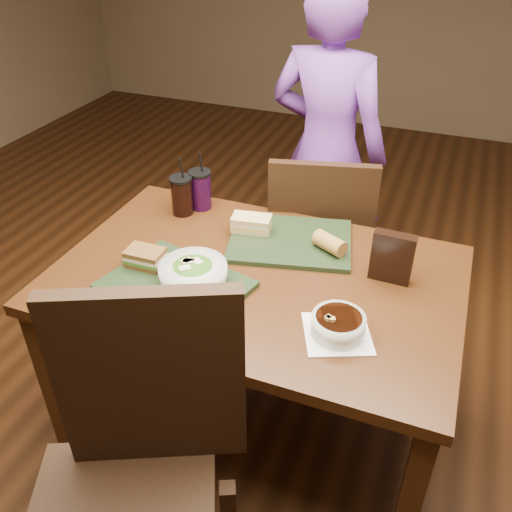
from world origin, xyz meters
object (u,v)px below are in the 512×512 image
(chair_far, at_px, (324,247))
(tray_far, at_px, (290,241))
(chair_near, at_px, (137,468))
(sandwich_far, at_px, (251,223))
(baguette_near, at_px, (190,305))
(diner, at_px, (326,153))
(cup_berry, at_px, (201,189))
(sandwich_near, at_px, (145,257))
(chip_bag, at_px, (392,257))
(soup_bowl, at_px, (338,325))
(baguette_far, at_px, (330,243))
(cup_cola, at_px, (182,195))
(salad_bowl, at_px, (193,272))
(dining_table, at_px, (256,296))
(tray_near, at_px, (175,286))

(chair_far, height_order, tray_far, chair_far)
(chair_near, bearing_deg, sandwich_far, 92.89)
(sandwich_far, height_order, baguette_near, baguette_near)
(diner, relative_size, baguette_near, 12.91)
(chair_near, height_order, cup_berry, chair_near)
(sandwich_far, bearing_deg, sandwich_near, -126.32)
(cup_berry, relative_size, chip_bag, 1.39)
(soup_bowl, distance_m, cup_berry, 0.85)
(baguette_near, bearing_deg, chip_bag, 38.41)
(chair_near, xyz_separation_m, baguette_near, (-0.04, 0.40, 0.21))
(baguette_far, bearing_deg, chair_near, -106.13)
(tray_far, distance_m, chip_bag, 0.38)
(cup_cola, bearing_deg, baguette_near, -60.22)
(sandwich_near, relative_size, chip_bag, 0.72)
(diner, height_order, tray_far, diner)
(diner, height_order, baguette_near, diner)
(salad_bowl, distance_m, cup_cola, 0.47)
(salad_bowl, bearing_deg, chair_far, 70.73)
(baguette_far, xyz_separation_m, chip_bag, (0.22, -0.07, 0.04))
(chair_far, relative_size, sandwich_near, 7.80)
(soup_bowl, xyz_separation_m, baguette_near, (-0.41, -0.09, 0.01))
(dining_table, distance_m, baguette_near, 0.32)
(cup_cola, height_order, cup_berry, cup_berry)
(tray_near, distance_m, sandwich_near, 0.15)
(tray_near, xyz_separation_m, chip_bag, (0.61, 0.29, 0.08))
(soup_bowl, xyz_separation_m, cup_berry, (-0.68, 0.52, 0.04))
(chair_far, xyz_separation_m, baguette_far, (0.10, -0.38, 0.27))
(sandwich_far, xyz_separation_m, cup_berry, (-0.26, 0.12, 0.03))
(chair_near, relative_size, tray_far, 2.53)
(chip_bag, bearing_deg, soup_bowl, -104.67)
(tray_near, distance_m, tray_far, 0.45)
(sandwich_near, bearing_deg, tray_far, 39.50)
(sandwich_far, bearing_deg, diner, 84.00)
(tray_near, relative_size, chip_bag, 2.48)
(salad_bowl, distance_m, chip_bag, 0.62)
(salad_bowl, xyz_separation_m, baguette_far, (0.35, 0.33, -0.01))
(cup_berry, bearing_deg, diner, 61.69)
(baguette_near, bearing_deg, sandwich_near, 146.13)
(salad_bowl, distance_m, sandwich_near, 0.19)
(tray_near, xyz_separation_m, sandwich_near, (-0.14, 0.06, 0.04))
(tray_near, distance_m, soup_bowl, 0.52)
(dining_table, bearing_deg, chair_far, 81.20)
(salad_bowl, bearing_deg, sandwich_far, 81.35)
(diner, bearing_deg, chair_near, 98.56)
(sandwich_far, xyz_separation_m, cup_cola, (-0.30, 0.05, 0.03))
(dining_table, height_order, chip_bag, chip_bag)
(soup_bowl, relative_size, cup_berry, 1.02)
(chair_near, distance_m, tray_far, 0.90)
(sandwich_far, bearing_deg, baguette_far, -5.35)
(chair_far, xyz_separation_m, cup_cola, (-0.49, -0.30, 0.30))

